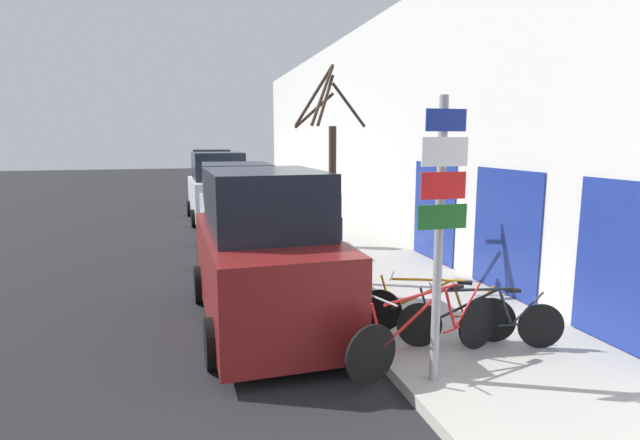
% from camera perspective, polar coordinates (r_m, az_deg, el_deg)
% --- Properties ---
extents(ground_plane, '(80.00, 80.00, 0.00)m').
position_cam_1_polar(ground_plane, '(13.45, -9.07, -3.55)').
color(ground_plane, black).
extents(sidewalk_curb, '(3.20, 32.00, 0.15)m').
position_cam_1_polar(sidewalk_curb, '(16.59, -1.17, -0.75)').
color(sidewalk_curb, '#ADA89E').
rests_on(sidewalk_curb, ground).
extents(building_facade, '(0.23, 32.00, 6.50)m').
position_cam_1_polar(building_facade, '(16.78, 4.75, 10.16)').
color(building_facade, silver).
rests_on(building_facade, ground).
extents(signpost, '(0.59, 0.12, 3.27)m').
position_cam_1_polar(signpost, '(5.72, 13.55, -0.58)').
color(signpost, '#939399').
rests_on(signpost, sidewalk_curb).
extents(bicycle_0, '(2.44, 0.84, 0.98)m').
position_cam_1_polar(bicycle_0, '(6.49, 12.33, -12.50)').
color(bicycle_0, black).
rests_on(bicycle_0, sidewalk_curb).
extents(bicycle_1, '(2.16, 0.74, 0.85)m').
position_cam_1_polar(bicycle_1, '(7.20, 17.83, -10.96)').
color(bicycle_1, black).
rests_on(bicycle_1, sidewalk_curb).
extents(bicycle_2, '(1.91, 1.11, 0.87)m').
position_cam_1_polar(bicycle_2, '(7.41, 13.01, -10.10)').
color(bicycle_2, black).
rests_on(bicycle_2, sidewalk_curb).
extents(parked_car_0, '(2.15, 4.52, 2.49)m').
position_cam_1_polar(parked_car_0, '(7.93, -6.40, -4.13)').
color(parked_car_0, maroon).
rests_on(parked_car_0, ground).
extents(parked_car_1, '(2.12, 4.42, 2.35)m').
position_cam_1_polar(parked_car_1, '(13.02, -9.50, 0.74)').
color(parked_car_1, '#B2B7BC').
rests_on(parked_car_1, ground).
extents(parked_car_2, '(2.26, 4.19, 2.48)m').
position_cam_1_polar(parked_car_2, '(18.58, -11.58, 3.36)').
color(parked_car_2, silver).
rests_on(parked_car_2, ground).
extents(parked_car_3, '(2.10, 4.54, 2.47)m').
position_cam_1_polar(parked_car_3, '(24.41, -12.28, 4.68)').
color(parked_car_3, gray).
rests_on(parked_car_3, ground).
extents(pedestrian_near, '(0.42, 0.36, 1.60)m').
position_cam_1_polar(pedestrian_near, '(12.96, 1.71, 0.91)').
color(pedestrian_near, '#1E2338').
rests_on(pedestrian_near, sidewalk_curb).
extents(street_tree, '(1.47, 1.52, 4.16)m').
position_cam_1_polar(street_tree, '(9.54, 1.19, 4.39)').
color(street_tree, '#3D2D23').
rests_on(street_tree, sidewalk_curb).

